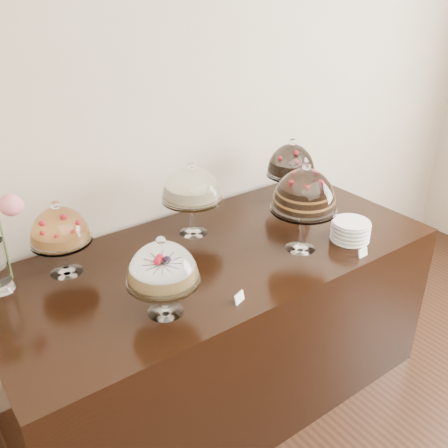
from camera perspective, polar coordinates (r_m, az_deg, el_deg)
wall_back at (r=2.80m, az=-3.20°, el=13.72°), size 5.00×0.04×3.00m
display_counter at (r=2.72m, az=-0.63°, el=-11.48°), size 2.20×1.00×0.90m
cake_stand_sugar_sponge at (r=1.96m, az=-7.04°, el=-4.89°), size 0.29×0.29×0.35m
cake_stand_choco_layer at (r=2.40m, az=9.19°, el=3.50°), size 0.32×0.32×0.46m
cake_stand_cheesecake at (r=2.54m, az=-3.68°, el=4.22°), size 0.32×0.32×0.40m
cake_stand_dark_choco at (r=2.95m, az=7.69°, el=6.97°), size 0.29×0.29×0.39m
cake_stand_fruit_tart at (r=2.32m, az=-18.29°, el=-0.52°), size 0.27×0.27×0.36m
plate_stack at (r=2.63m, az=14.25°, el=-0.75°), size 0.19×0.19×0.10m
price_card_left at (r=2.11m, az=1.76°, el=-8.41°), size 0.06×0.03×0.04m
price_card_right at (r=2.52m, az=15.59°, el=-3.15°), size 0.06×0.02×0.04m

